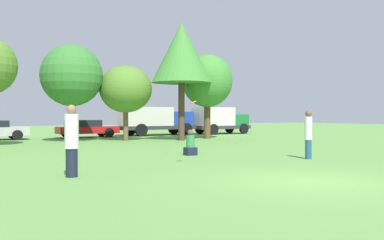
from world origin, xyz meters
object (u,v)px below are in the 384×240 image
tree_4 (181,53)px  delivery_truck_blue (155,120)px  delivery_truck_green (219,119)px  tree_2 (72,76)px  person_thrower (72,140)px  person_catcher (308,133)px  frisbee (193,102)px  tree_3 (126,89)px  bystander_sitting (190,145)px  tree_5 (207,81)px  parked_car_red (86,128)px

tree_4 → delivery_truck_blue: 8.52m
delivery_truck_green → tree_4: bearing=-140.0°
tree_2 → tree_4: bearing=-18.0°
person_thrower → tree_2: size_ratio=0.32×
delivery_truck_blue → person_thrower: bearing=-122.6°
tree_4 → person_catcher: bearing=-97.4°
person_catcher → delivery_truck_green: (9.18, 19.29, 0.29)m
frisbee → tree_3: tree_3 is taller
bystander_sitting → tree_5: size_ratio=0.18×
tree_5 → parked_car_red: bearing=138.9°
delivery_truck_green → bystander_sitting: bearing=-129.1°
person_catcher → parked_car_red: bearing=-82.4°
tree_5 → delivery_truck_green: (4.98, 5.75, -2.79)m
tree_3 → delivery_truck_green: bearing=24.5°
tree_5 → tree_2: bearing=171.4°
parked_car_red → person_thrower: bearing=-109.1°
person_catcher → tree_2: tree_2 is taller
delivery_truck_blue → tree_3: bearing=-132.1°
person_thrower → bystander_sitting: bearing=31.3°
person_catcher → delivery_truck_blue: bearing=-99.3°
frisbee → bystander_sitting: bearing=60.5°
tree_2 → tree_3: (3.37, -0.56, -0.77)m
tree_2 → tree_4: size_ratio=0.78×
tree_2 → tree_4: 7.19m
parked_car_red → delivery_truck_green: size_ratio=0.84×
parked_car_red → bystander_sitting: bearing=-92.5°
tree_2 → tree_3: tree_2 is taller
tree_4 → tree_5: size_ratio=1.31×
person_thrower → tree_4: bearing=49.8°
bystander_sitting → delivery_truck_blue: 17.44m
parked_car_red → tree_2: bearing=-117.7°
tree_3 → bystander_sitting: bearing=-97.9°
person_thrower → frisbee: 4.26m
delivery_truck_blue → person_catcher: bearing=-100.0°
tree_5 → parked_car_red: size_ratio=1.33×
tree_3 → delivery_truck_green: size_ratio=0.92×
frisbee → tree_3: size_ratio=0.05×
tree_3 → person_catcher: bearing=-83.5°
delivery_truck_blue → delivery_truck_green: (6.01, -0.58, -0.03)m
tree_3 → parked_car_red: size_ratio=1.10×
tree_3 → tree_5: size_ratio=0.82×
person_thrower → person_catcher: (9.08, 0.03, -0.02)m
frisbee → tree_4: tree_4 is taller
bystander_sitting → delivery_truck_green: delivery_truck_green is taller
tree_3 → tree_4: size_ratio=0.63×
frisbee → parked_car_red: frisbee is taller
tree_3 → parked_car_red: bearing=101.3°
person_thrower → delivery_truck_blue: delivery_truck_blue is taller
tree_2 → delivery_truck_blue: 9.96m
bystander_sitting → tree_2: bearing=99.5°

